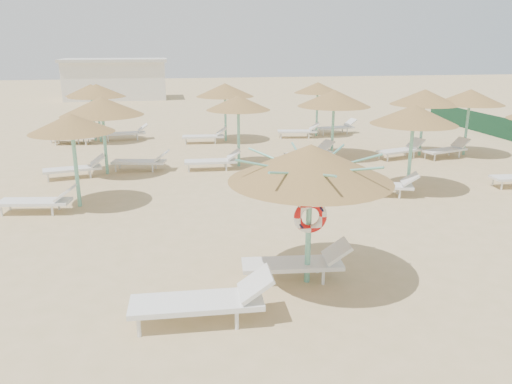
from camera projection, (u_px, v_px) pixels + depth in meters
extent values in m
plane|color=tan|center=(284.00, 284.00, 9.63)|extent=(120.00, 120.00, 0.00)
cylinder|color=#6EBEA6|center=(309.00, 227.00, 9.40)|extent=(0.11, 0.11, 2.27)
cone|color=olive|center=(311.00, 163.00, 9.04)|extent=(3.03, 3.03, 0.68)
cylinder|color=#6EBEA6|center=(310.00, 176.00, 9.11)|extent=(0.20, 0.20, 0.12)
cylinder|color=#6EBEA6|center=(347.00, 164.00, 9.17)|extent=(1.37, 0.04, 0.35)
cylinder|color=#6EBEA6|center=(328.00, 158.00, 9.60)|extent=(1.00, 1.00, 0.35)
cylinder|color=#6EBEA6|center=(300.00, 157.00, 9.71)|extent=(0.04, 1.37, 0.35)
cylinder|color=#6EBEA6|center=(278.00, 160.00, 9.44)|extent=(1.00, 1.00, 0.35)
cylinder|color=#6EBEA6|center=(273.00, 167.00, 8.94)|extent=(1.37, 0.04, 0.35)
cylinder|color=#6EBEA6|center=(291.00, 173.00, 8.51)|extent=(1.00, 1.00, 0.35)
cylinder|color=#6EBEA6|center=(322.00, 175.00, 8.40)|extent=(0.04, 1.37, 0.35)
cylinder|color=#6EBEA6|center=(346.00, 171.00, 8.67)|extent=(1.00, 1.00, 0.35)
torus|color=red|center=(310.00, 217.00, 9.23)|extent=(0.64, 0.15, 0.64)
cylinder|color=white|center=(139.00, 327.00, 7.85)|extent=(0.07, 0.07, 0.32)
cylinder|color=white|center=(142.00, 309.00, 8.39)|extent=(0.07, 0.07, 0.32)
cylinder|color=white|center=(237.00, 320.00, 8.05)|extent=(0.07, 0.07, 0.32)
cylinder|color=white|center=(233.00, 303.00, 8.60)|extent=(0.07, 0.07, 0.32)
cube|color=white|center=(197.00, 303.00, 8.18)|extent=(2.21, 0.80, 0.09)
cube|color=white|center=(255.00, 284.00, 8.23)|extent=(0.58, 0.71, 0.42)
cylinder|color=white|center=(251.00, 280.00, 9.45)|extent=(0.06, 0.06, 0.29)
cylinder|color=white|center=(249.00, 269.00, 9.94)|extent=(0.06, 0.06, 0.29)
cylinder|color=white|center=(323.00, 278.00, 9.56)|extent=(0.06, 0.06, 0.29)
cylinder|color=white|center=(318.00, 266.00, 10.05)|extent=(0.06, 0.06, 0.29)
cube|color=white|center=(292.00, 264.00, 9.71)|extent=(2.00, 0.82, 0.08)
cube|color=white|center=(337.00, 251.00, 9.71)|extent=(0.55, 0.66, 0.37)
cylinder|color=#6EBEA6|center=(76.00, 167.00, 13.88)|extent=(0.11, 0.11, 2.30)
cone|color=olive|center=(71.00, 123.00, 13.53)|extent=(2.29, 2.29, 0.52)
cylinder|color=#6EBEA6|center=(72.00, 131.00, 13.60)|extent=(0.20, 0.20, 0.12)
cylinder|color=white|center=(1.00, 211.00, 13.35)|extent=(0.06, 0.06, 0.28)
cylinder|color=white|center=(10.00, 205.00, 13.82)|extent=(0.06, 0.06, 0.28)
cylinder|color=white|center=(52.00, 211.00, 13.38)|extent=(0.06, 0.06, 0.28)
cylinder|color=white|center=(59.00, 205.00, 13.86)|extent=(0.06, 0.06, 0.28)
cube|color=white|center=(34.00, 202.00, 13.56)|extent=(1.97, 0.89, 0.08)
cube|color=white|center=(65.00, 193.00, 13.51)|extent=(0.57, 0.67, 0.36)
cylinder|color=#6EBEA6|center=(105.00, 142.00, 17.42)|extent=(0.11, 0.11, 2.30)
cone|color=olive|center=(102.00, 106.00, 17.06)|extent=(2.82, 2.82, 0.64)
cylinder|color=#6EBEA6|center=(102.00, 113.00, 17.13)|extent=(0.20, 0.20, 0.12)
cylinder|color=white|center=(48.00, 178.00, 16.63)|extent=(0.06, 0.06, 0.28)
cylinder|color=white|center=(48.00, 175.00, 17.07)|extent=(0.06, 0.06, 0.28)
cylinder|color=white|center=(90.00, 174.00, 17.12)|extent=(0.06, 0.06, 0.28)
cylinder|color=white|center=(89.00, 171.00, 17.56)|extent=(0.06, 0.06, 0.28)
cube|color=white|center=(72.00, 169.00, 17.09)|extent=(1.99, 1.01, 0.08)
cube|color=white|center=(98.00, 160.00, 17.33)|extent=(0.60, 0.69, 0.36)
cylinder|color=white|center=(116.00, 168.00, 17.96)|extent=(0.06, 0.06, 0.28)
cylinder|color=white|center=(120.00, 165.00, 18.44)|extent=(0.06, 0.06, 0.28)
cylinder|color=white|center=(153.00, 168.00, 17.92)|extent=(0.06, 0.06, 0.28)
cylinder|color=white|center=(156.00, 165.00, 18.39)|extent=(0.06, 0.06, 0.28)
cube|color=white|center=(139.00, 162.00, 18.12)|extent=(1.99, 1.01, 0.08)
cube|color=white|center=(162.00, 156.00, 18.02)|extent=(0.60, 0.69, 0.36)
cylinder|color=#6EBEA6|center=(93.00, 116.00, 23.51)|extent=(0.11, 0.11, 2.30)
cone|color=olive|center=(91.00, 90.00, 23.15)|extent=(2.32, 2.32, 0.52)
cylinder|color=#6EBEA6|center=(91.00, 95.00, 23.22)|extent=(0.20, 0.20, 0.12)
cylinder|color=white|center=(51.00, 140.00, 23.10)|extent=(0.06, 0.06, 0.28)
cylinder|color=white|center=(57.00, 138.00, 23.57)|extent=(0.06, 0.06, 0.28)
cylinder|color=white|center=(78.00, 141.00, 22.92)|extent=(0.06, 0.06, 0.28)
cylinder|color=white|center=(83.00, 139.00, 23.40)|extent=(0.06, 0.06, 0.28)
cube|color=white|center=(69.00, 136.00, 23.18)|extent=(2.00, 1.18, 0.08)
cube|color=white|center=(86.00, 131.00, 23.00)|extent=(0.65, 0.72, 0.36)
cylinder|color=#6EBEA6|center=(239.00, 136.00, 18.53)|extent=(0.11, 0.11, 2.30)
cone|color=olive|center=(238.00, 103.00, 18.17)|extent=(2.35, 2.35, 0.53)
cylinder|color=#6EBEA6|center=(238.00, 109.00, 18.24)|extent=(0.20, 0.20, 0.12)
cylinder|color=white|center=(189.00, 168.00, 17.91)|extent=(0.06, 0.06, 0.28)
cylinder|color=white|center=(189.00, 165.00, 18.38)|extent=(0.06, 0.06, 0.28)
cylinder|color=white|center=(226.00, 167.00, 18.09)|extent=(0.06, 0.06, 0.28)
cylinder|color=white|center=(225.00, 164.00, 18.56)|extent=(0.06, 0.06, 0.28)
cube|color=white|center=(211.00, 161.00, 18.20)|extent=(1.92, 0.69, 0.08)
cube|color=white|center=(234.00, 154.00, 18.25)|extent=(0.51, 0.62, 0.36)
cylinder|color=#6EBEA6|center=(225.00, 117.00, 23.38)|extent=(0.11, 0.11, 2.30)
cone|color=olive|center=(225.00, 90.00, 23.03)|extent=(2.68, 2.68, 0.60)
cylinder|color=#6EBEA6|center=(225.00, 95.00, 23.10)|extent=(0.20, 0.20, 0.12)
cylinder|color=white|center=(186.00, 142.00, 22.79)|extent=(0.06, 0.06, 0.28)
cylinder|color=white|center=(186.00, 140.00, 23.27)|extent=(0.06, 0.06, 0.28)
cylinder|color=white|center=(215.00, 141.00, 22.93)|extent=(0.06, 0.06, 0.28)
cylinder|color=white|center=(215.00, 139.00, 23.40)|extent=(0.06, 0.06, 0.28)
cube|color=white|center=(203.00, 136.00, 23.06)|extent=(1.94, 0.76, 0.08)
cube|color=white|center=(221.00, 131.00, 23.07)|extent=(0.53, 0.64, 0.36)
cylinder|color=#6EBEA6|center=(410.00, 154.00, 15.44)|extent=(0.11, 0.11, 2.30)
cone|color=olive|center=(414.00, 114.00, 15.08)|extent=(2.61, 2.61, 0.59)
cylinder|color=#6EBEA6|center=(413.00, 122.00, 15.15)|extent=(0.20, 0.20, 0.12)
cylinder|color=white|center=(354.00, 192.00, 15.03)|extent=(0.06, 0.06, 0.28)
cylinder|color=white|center=(353.00, 188.00, 15.50)|extent=(0.06, 0.06, 0.28)
cylinder|color=white|center=(400.00, 194.00, 14.85)|extent=(0.06, 0.06, 0.28)
cylinder|color=white|center=(397.00, 190.00, 15.33)|extent=(0.06, 0.06, 0.28)
cube|color=white|center=(380.00, 185.00, 15.11)|extent=(2.00, 1.18, 0.08)
cube|color=white|center=(410.00, 179.00, 14.93)|extent=(0.65, 0.72, 0.36)
cylinder|color=#6EBEA6|center=(333.00, 130.00, 19.89)|extent=(0.11, 0.11, 2.30)
cone|color=olive|center=(334.00, 98.00, 19.54)|extent=(2.87, 2.87, 0.65)
cylinder|color=#6EBEA6|center=(334.00, 104.00, 19.61)|extent=(0.20, 0.20, 0.12)
cylinder|color=white|center=(295.00, 161.00, 19.04)|extent=(0.06, 0.06, 0.28)
cylinder|color=white|center=(288.00, 158.00, 19.46)|extent=(0.06, 0.06, 0.28)
cylinder|color=white|center=(323.00, 157.00, 19.67)|extent=(0.06, 0.06, 0.28)
cylinder|color=white|center=(316.00, 155.00, 20.08)|extent=(0.06, 0.06, 0.28)
cube|color=white|center=(308.00, 153.00, 19.57)|extent=(2.00, 1.20, 0.08)
cube|color=white|center=(326.00, 145.00, 19.89)|extent=(0.65, 0.72, 0.36)
cylinder|color=#6EBEA6|center=(317.00, 113.00, 24.73)|extent=(0.11, 0.11, 2.30)
cone|color=olive|center=(318.00, 88.00, 24.38)|extent=(2.31, 2.31, 0.52)
cylinder|color=#6EBEA6|center=(318.00, 92.00, 24.44)|extent=(0.20, 0.20, 0.12)
cylinder|color=white|center=(281.00, 136.00, 24.20)|extent=(0.06, 0.06, 0.28)
cylinder|color=white|center=(280.00, 134.00, 24.67)|extent=(0.06, 0.06, 0.28)
cylinder|color=white|center=(309.00, 136.00, 24.23)|extent=(0.06, 0.06, 0.28)
cylinder|color=white|center=(308.00, 134.00, 24.71)|extent=(0.06, 0.06, 0.28)
cube|color=white|center=(297.00, 131.00, 24.40)|extent=(1.97, 0.90, 0.08)
cube|color=white|center=(315.00, 126.00, 24.36)|extent=(0.57, 0.67, 0.36)
cylinder|color=white|center=(323.00, 133.00, 25.01)|extent=(0.06, 0.06, 0.28)
cylinder|color=white|center=(319.00, 131.00, 25.47)|extent=(0.06, 0.06, 0.28)
cylinder|color=white|center=(347.00, 131.00, 25.43)|extent=(0.06, 0.06, 0.28)
cylinder|color=white|center=(342.00, 130.00, 25.89)|extent=(0.06, 0.06, 0.28)
cube|color=white|center=(335.00, 128.00, 25.44)|extent=(1.97, 0.90, 0.08)
cube|color=white|center=(350.00, 122.00, 25.63)|extent=(0.57, 0.67, 0.36)
cylinder|color=white|center=(502.00, 186.00, 15.74)|extent=(0.06, 0.06, 0.28)
cylinder|color=white|center=(493.00, 181.00, 16.22)|extent=(0.06, 0.06, 0.28)
cylinder|color=#6EBEA6|center=(467.00, 127.00, 20.42)|extent=(0.11, 0.11, 2.30)
cone|color=olive|center=(470.00, 97.00, 20.06)|extent=(2.67, 2.67, 0.60)
cylinder|color=#6EBEA6|center=(470.00, 103.00, 20.13)|extent=(0.20, 0.20, 0.12)
cylinder|color=white|center=(435.00, 158.00, 19.58)|extent=(0.06, 0.06, 0.28)
cylinder|color=white|center=(425.00, 155.00, 20.01)|extent=(0.06, 0.06, 0.28)
cylinder|color=white|center=(459.00, 154.00, 20.17)|extent=(0.06, 0.06, 0.28)
cylinder|color=white|center=(449.00, 152.00, 20.60)|extent=(0.06, 0.06, 0.28)
cube|color=white|center=(445.00, 150.00, 20.09)|extent=(2.00, 1.14, 0.08)
cube|color=white|center=(461.00, 142.00, 20.39)|extent=(0.64, 0.71, 0.36)
cylinder|color=#6EBEA6|center=(422.00, 128.00, 20.33)|extent=(0.11, 0.11, 2.30)
cone|color=olive|center=(425.00, 97.00, 19.97)|extent=(2.72, 2.72, 0.61)
cylinder|color=#6EBEA6|center=(424.00, 103.00, 20.04)|extent=(0.20, 0.20, 0.12)
cylinder|color=white|center=(388.00, 158.00, 19.49)|extent=(0.06, 0.06, 0.28)
cylinder|color=white|center=(379.00, 156.00, 19.92)|extent=(0.06, 0.06, 0.28)
cylinder|color=white|center=(414.00, 155.00, 20.08)|extent=(0.06, 0.06, 0.28)
cylinder|color=white|center=(405.00, 153.00, 20.50)|extent=(0.06, 0.06, 0.28)
cube|color=white|center=(399.00, 151.00, 20.00)|extent=(2.00, 1.14, 0.08)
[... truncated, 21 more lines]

